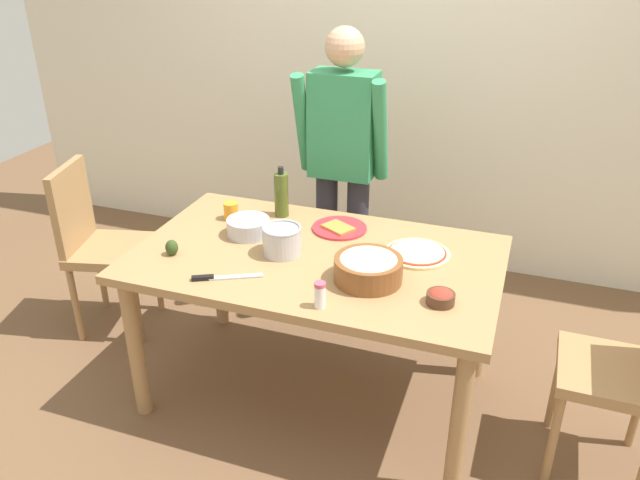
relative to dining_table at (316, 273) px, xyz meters
The scene contains 17 objects.
ground 0.67m from the dining_table, ahead, with size 8.00×8.00×0.00m, color brown.
wall_back 1.72m from the dining_table, 90.00° to the left, with size 5.60×0.10×2.60m, color silver.
dining_table is the anchor object (origin of this frame).
person_cook 0.81m from the dining_table, 99.06° to the left, with size 0.49×0.25×1.62m.
chair_wooden_left 1.34m from the dining_table, behind, with size 0.49×0.49×0.95m.
chair_wooden_right 1.33m from the dining_table, ahead, with size 0.40×0.40×0.95m.
pizza_raw_on_board 0.45m from the dining_table, 19.65° to the left, with size 0.29×0.29×0.02m.
plate_with_slice 0.30m from the dining_table, 86.69° to the left, with size 0.26×0.26×0.02m.
popcorn_bowl 0.34m from the dining_table, 26.64° to the right, with size 0.28×0.28×0.11m.
mixing_bowl_steel 0.40m from the dining_table, 166.90° to the left, with size 0.20×0.20×0.08m.
small_sauce_bowl 0.63m from the dining_table, 20.06° to the right, with size 0.11×0.11×0.06m.
olive_oil_bottle 0.50m from the dining_table, 131.81° to the left, with size 0.07×0.07×0.26m.
steel_pot 0.22m from the dining_table, 166.36° to the right, with size 0.17×0.17×0.13m.
cup_orange 0.58m from the dining_table, 157.42° to the left, with size 0.07×0.07×0.09m, color orange.
salt_shaker 0.44m from the dining_table, 68.30° to the right, with size 0.04×0.04×0.11m.
chef_knife 0.46m from the dining_table, 133.12° to the right, with size 0.27×0.15×0.02m.
avocado 0.64m from the dining_table, 160.96° to the right, with size 0.06×0.06×0.07m, color #2D4219.
Camera 1 is at (0.83, -2.30, 2.06)m, focal length 35.36 mm.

